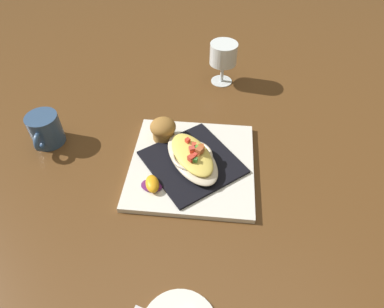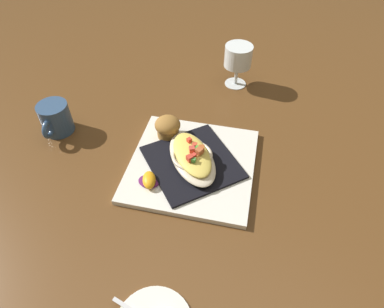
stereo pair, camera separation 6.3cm
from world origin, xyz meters
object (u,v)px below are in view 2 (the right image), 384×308
object	(u,v)px
muffin	(168,127)
stemmed_glass	(238,58)
orange_garnish	(149,180)
gratin_dish	(192,156)
coffee_mug	(56,120)
square_plate	(192,165)

from	to	relation	value
muffin	stemmed_glass	xyz separation A→B (m)	(0.30, -0.07, 0.04)
orange_garnish	stemmed_glass	xyz separation A→B (m)	(0.46, -0.04, 0.06)
gratin_dish	stemmed_glass	size ratio (longest dim) A/B	1.53
orange_garnish	muffin	bearing A→B (deg)	12.21
gratin_dish	muffin	size ratio (longest dim) A/B	3.02
orange_garnish	coffee_mug	world-z (taller)	coffee_mug
square_plate	gratin_dish	size ratio (longest dim) A/B	1.49
muffin	gratin_dish	bearing A→B (deg)	-122.55
gratin_dish	coffee_mug	xyz separation A→B (m)	(-0.03, 0.37, -0.00)
coffee_mug	stemmed_glass	distance (m)	0.52
square_plate	muffin	world-z (taller)	muffin
orange_garnish	square_plate	bearing A→B (deg)	-32.93
square_plate	orange_garnish	size ratio (longest dim) A/B	5.10
muffin	coffee_mug	world-z (taller)	coffee_mug
muffin	coffee_mug	distance (m)	0.29
muffin	orange_garnish	bearing A→B (deg)	-167.79
square_plate	muffin	xyz separation A→B (m)	(0.06, 0.09, 0.04)
square_plate	gratin_dish	bearing A→B (deg)	-93.44
square_plate	orange_garnish	world-z (taller)	orange_garnish
muffin	coffee_mug	xyz separation A→B (m)	(-0.09, 0.27, -0.01)
gratin_dish	orange_garnish	bearing A→B (deg)	147.00
coffee_mug	orange_garnish	bearing A→B (deg)	-101.70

